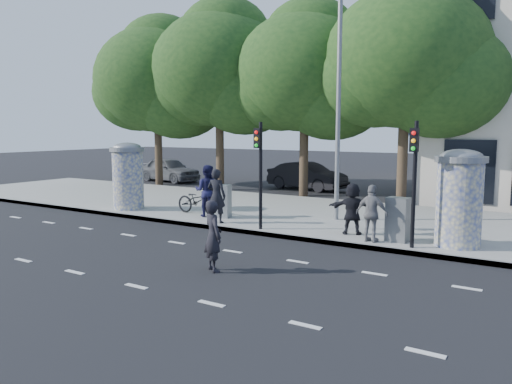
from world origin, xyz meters
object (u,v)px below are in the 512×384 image
Objects in this scene: traffic_pole_far at (414,171)px; ped_c at (207,191)px; ped_f at (352,209)px; man_road at (213,236)px; bicycle at (198,201)px; ped_e at (372,213)px; ad_column_left at (128,174)px; traffic_pole_near at (260,164)px; cabinet_right at (398,219)px; ad_column_right at (459,196)px; car_mid at (307,176)px; cabinet_left at (222,201)px; street_lamp at (338,86)px; ped_b at (216,196)px; car_left at (169,170)px.

traffic_pole_far is 7.80m from ped_c.
ped_f is 5.23m from man_road.
ped_e is at bearing -96.13° from bicycle.
ped_c is 0.97× the size of bicycle.
ad_column_left is at bearing 2.90° from ped_e.
traffic_pole_near is at bearing -6.11° from ad_column_left.
cabinet_right is (7.70, -0.60, 0.12)m from bicycle.
ad_column_right reaches higher than bicycle.
ped_e reaches higher than man_road.
ad_column_left is 3.78m from ped_c.
cabinet_right is (-0.56, 0.60, -1.45)m from traffic_pole_far.
ped_c is 1.20× the size of ped_f.
car_mid reaches higher than bicycle.
man_road reaches higher than cabinet_left.
cabinet_left is (-5.90, 0.97, -0.22)m from ped_e.
traffic_pole_far is at bearing 179.56° from ped_e.
street_lamp is 6.73× the size of cabinet_left.
street_lamp reaches higher than ad_column_right.
traffic_pole_near is at bearing -1.73° from ped_f.
cabinet_left is 10.41m from car_mid.
ped_f reaches higher than car_mid.
ad_column_right is 0.78× the size of traffic_pole_near.
ped_c is at bearing -46.21° from ped_b.
ped_f is at bearing -33.39° from ped_e.
ad_column_left is at bearing -17.38° from ped_c.
traffic_pole_near is 4.07m from street_lamp.
ped_b is at bearing 120.05° from ped_c.
car_left is 0.98× the size of car_mid.
ad_column_right is at bearing -89.40° from bicycle.
ped_e is at bearing 122.12° from ped_f.
man_road is at bearing -130.17° from traffic_pole_far.
bicycle is (-8.26, 1.20, -1.57)m from traffic_pole_far.
traffic_pole_near is 17.08m from car_left.
bicycle is at bearing 163.27° from cabinet_left.
street_lamp is 5.60m from ped_b.
ad_column_left is 11.98m from car_left.
ad_column_left is 1.00× the size of ad_column_right.
ped_e is at bearing 171.75° from ped_b.
street_lamp is at bearing -137.68° from car_mid.
ped_b is 1.47× the size of cabinet_right.
traffic_pole_far is 2.86× the size of cabinet_left.
ped_b reaches higher than cabinet_right.
ad_column_left reaches higher than car_left.
car_left is (-17.55, 10.00, -0.02)m from cabinet_right.
cabinet_right is at bearing -0.56° from ad_column_left.
traffic_pole_far is 2.08× the size of ped_e.
car_mid is at bearing -49.99° from ped_e.
ped_e is at bearing -87.53° from man_road.
man_road is 5.61m from cabinet_right.
cabinet_right is 13.51m from car_mid.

